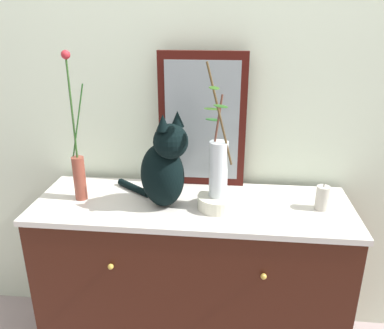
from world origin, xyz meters
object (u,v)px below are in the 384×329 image
object	(u,v)px
vase_slim_green	(78,167)
candle_pillar	(322,198)
bowl_porcelain	(218,202)
vase_glass_clear	(218,165)
sideboard	(192,281)
mirror_leaning	(202,121)
cat_sitting	(164,167)

from	to	relation	value
vase_slim_green	candle_pillar	world-z (taller)	vase_slim_green
bowl_porcelain	vase_glass_clear	bearing A→B (deg)	-132.36
vase_slim_green	sideboard	bearing A→B (deg)	0.84
bowl_porcelain	candle_pillar	xyz separation A→B (m)	(0.44, 0.03, 0.02)
vase_slim_green	candle_pillar	distance (m)	1.05
vase_slim_green	bowl_porcelain	world-z (taller)	vase_slim_green
sideboard	vase_slim_green	size ratio (longest dim) A/B	2.16
sideboard	vase_glass_clear	size ratio (longest dim) A/B	2.50
mirror_leaning	bowl_porcelain	size ratio (longest dim) A/B	3.65
sideboard	candle_pillar	size ratio (longest dim) A/B	11.94
sideboard	vase_glass_clear	xyz separation A→B (m)	(0.11, -0.03, 0.60)
vase_slim_green	mirror_leaning	bearing A→B (deg)	23.00
sideboard	vase_slim_green	xyz separation A→B (m)	(-0.49, -0.01, 0.56)
sideboard	mirror_leaning	world-z (taller)	mirror_leaning
candle_pillar	mirror_leaning	bearing A→B (deg)	157.98
bowl_porcelain	candle_pillar	distance (m)	0.44
cat_sitting	mirror_leaning	bearing A→B (deg)	60.88
mirror_leaning	vase_glass_clear	xyz separation A→B (m)	(0.09, -0.25, -0.12)
vase_slim_green	bowl_porcelain	xyz separation A→B (m)	(0.61, -0.02, -0.12)
cat_sitting	bowl_porcelain	xyz separation A→B (m)	(0.23, 0.00, -0.15)
vase_slim_green	vase_glass_clear	size ratio (longest dim) A/B	1.16
mirror_leaning	cat_sitting	xyz separation A→B (m)	(-0.14, -0.25, -0.13)
sideboard	vase_slim_green	world-z (taller)	vase_slim_green
sideboard	candle_pillar	bearing A→B (deg)	0.13
vase_glass_clear	cat_sitting	bearing A→B (deg)	-179.42
vase_slim_green	candle_pillar	xyz separation A→B (m)	(1.04, 0.01, -0.10)
sideboard	vase_glass_clear	world-z (taller)	vase_glass_clear
candle_pillar	cat_sitting	bearing A→B (deg)	-176.86
bowl_porcelain	sideboard	bearing A→B (deg)	164.20
cat_sitting	vase_glass_clear	world-z (taller)	vase_glass_clear
mirror_leaning	vase_glass_clear	bearing A→B (deg)	-70.54
sideboard	vase_glass_clear	distance (m)	0.61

